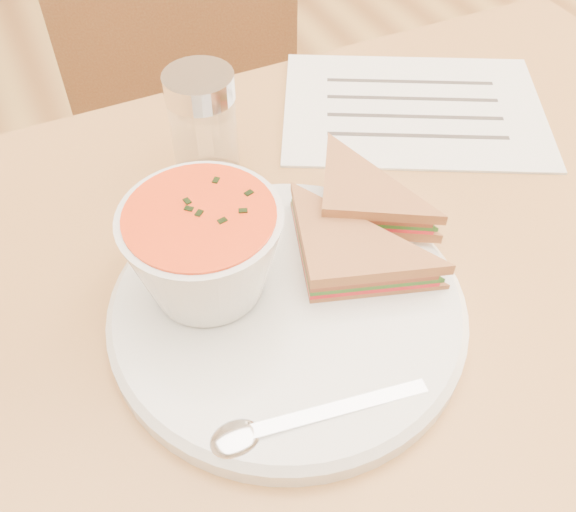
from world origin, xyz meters
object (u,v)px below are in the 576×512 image
chair_far (184,181)px  condiment_shaker (204,129)px  soup_bowl (205,255)px  dining_table (336,461)px  plate (287,310)px

chair_far → condiment_shaker: 0.48m
soup_bowl → condiment_shaker: bearing=70.0°
soup_bowl → dining_table: bearing=-14.3°
dining_table → chair_far: bearing=92.5°
chair_far → soup_bowl: size_ratio=7.33×
dining_table → condiment_shaker: condiment_shaker is taller
dining_table → chair_far: chair_far is taller
dining_table → condiment_shaker: (-0.07, 0.19, 0.43)m
chair_far → plate: bearing=105.6°
chair_far → soup_bowl: bearing=99.0°
soup_bowl → chair_far: bearing=77.7°
chair_far → condiment_shaker: bearing=102.9°
chair_far → condiment_shaker: size_ratio=7.80×
condiment_shaker → plate: bearing=-91.1°
dining_table → chair_far: (-0.02, 0.52, 0.09)m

